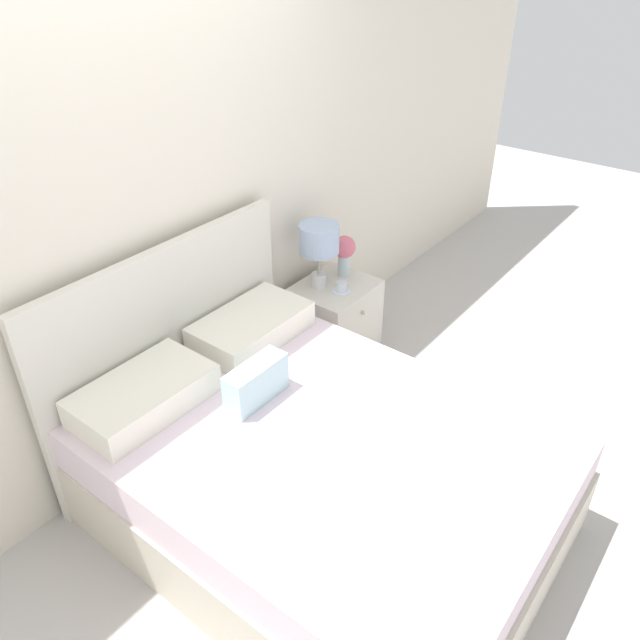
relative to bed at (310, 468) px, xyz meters
name	(u,v)px	position (x,y,z in m)	size (l,w,h in m)	color
ground_plane	(182,432)	(0.00, 0.92, -0.31)	(12.00, 12.00, 0.00)	#BCB7B2
wall_back	(137,213)	(0.00, 0.99, 0.99)	(8.00, 0.06, 2.60)	silver
bed	(310,468)	(0.00, 0.00, 0.00)	(1.50, 1.99, 1.15)	beige
nightstand	(334,321)	(1.11, 0.69, -0.04)	(0.50, 0.44, 0.52)	silver
table_lamp	(319,242)	(1.05, 0.76, 0.52)	(0.24, 0.24, 0.41)	white
flower_vase	(344,251)	(1.26, 0.73, 0.39)	(0.14, 0.14, 0.26)	silver
teacup	(341,287)	(1.08, 0.61, 0.25)	(0.11, 0.11, 0.06)	white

